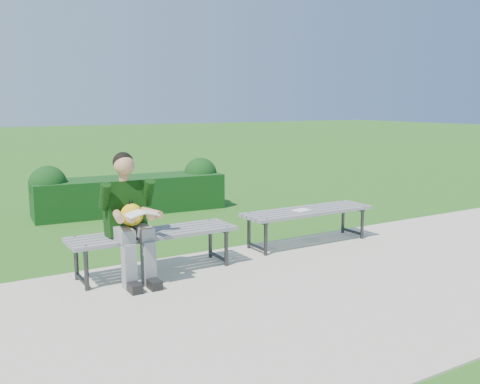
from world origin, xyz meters
name	(u,v)px	position (x,y,z in m)	size (l,w,h in m)	color
ground	(210,252)	(0.00, 0.00, 0.00)	(80.00, 80.00, 0.00)	#2C6B12
walkway	(295,294)	(0.00, -1.75, 0.01)	(30.00, 3.50, 0.02)	beige
hedge	(130,191)	(0.01, 2.89, 0.36)	(3.24, 1.03, 0.86)	#0F3A14
bench_left	(154,237)	(-0.92, -0.46, 0.42)	(1.80, 0.50, 0.46)	gray
bench_right	(308,214)	(1.25, -0.34, 0.42)	(1.80, 0.50, 0.46)	gray
seated_boy	(129,214)	(-1.22, -0.55, 0.71)	(0.56, 0.76, 1.31)	gray
paper_sheet	(302,210)	(1.15, -0.34, 0.47)	(0.25, 0.21, 0.01)	white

